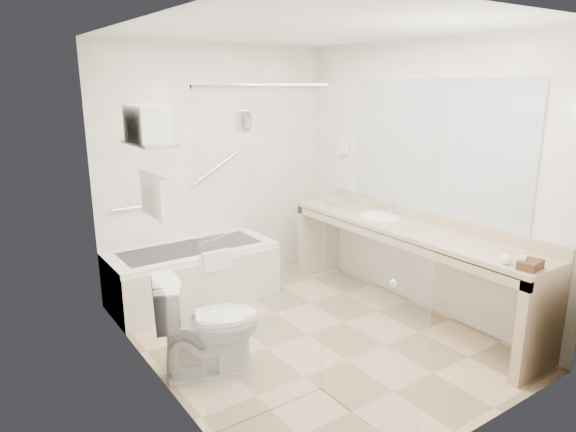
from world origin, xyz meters
TOP-DOWN VIEW (x-y plane):
  - floor at (0.00, 0.00)m, footprint 3.20×3.20m
  - ceiling at (0.00, 0.00)m, footprint 2.60×3.20m
  - wall_back at (0.00, 1.60)m, footprint 2.60×0.10m
  - wall_front at (0.00, -1.60)m, footprint 2.60×0.10m
  - wall_left at (-1.30, 0.00)m, footprint 0.10×3.20m
  - wall_right at (1.30, 0.00)m, footprint 0.10×3.20m
  - bathtub at (-0.50, 1.24)m, footprint 1.60×0.73m
  - grab_bar_short at (-0.95, 1.56)m, footprint 0.40×0.03m
  - grab_bar_long at (-0.05, 1.56)m, footprint 0.53×0.03m
  - shower_enclosure at (-0.63, -0.93)m, footprint 0.96×0.91m
  - towel_shelf at (-1.17, 0.35)m, footprint 0.24×0.55m
  - vanity_counter at (1.02, -0.15)m, footprint 0.55×2.70m
  - sink at (1.05, 0.25)m, footprint 0.40×0.52m
  - faucet at (1.20, 0.25)m, footprint 0.03×0.03m
  - mirror at (1.29, -0.15)m, footprint 0.02×2.00m
  - hairdryer_unit at (1.25, 1.05)m, footprint 0.08×0.10m
  - toilet at (-0.95, -0.03)m, footprint 0.88×0.66m
  - amenity_basket at (0.89, -1.40)m, footprint 0.20×0.15m
  - soap_bottle_a at (0.86, -1.35)m, footprint 0.10×0.14m
  - soap_bottle_b at (0.85, -1.25)m, footprint 0.09×0.12m
  - water_bottle_left at (1.05, 1.10)m, footprint 0.06×0.06m
  - water_bottle_mid at (1.07, 0.50)m, footprint 0.05×0.05m
  - water_bottle_right at (0.99, 0.80)m, footprint 0.05×0.05m
  - drinking_glass_near at (0.98, 0.90)m, footprint 0.08×0.08m
  - drinking_glass_far at (0.90, 0.85)m, footprint 0.08×0.08m

SIDE VIEW (x-z plane):
  - floor at x=0.00m, z-range 0.00..0.00m
  - bathtub at x=-0.50m, z-range -0.02..0.57m
  - toilet at x=-0.95m, z-range 0.00..0.77m
  - vanity_counter at x=1.02m, z-range 0.17..1.12m
  - sink at x=1.05m, z-range 0.75..0.89m
  - soap_bottle_a at x=0.86m, z-range 0.85..0.91m
  - amenity_basket at x=0.89m, z-range 0.85..0.91m
  - drinking_glass_far at x=0.90m, z-range 0.85..0.93m
  - soap_bottle_b at x=0.85m, z-range 0.85..0.94m
  - drinking_glass_near at x=0.98m, z-range 0.85..0.94m
  - water_bottle_right at x=0.99m, z-range 0.84..1.01m
  - faucet at x=1.20m, z-range 0.86..1.00m
  - water_bottle_mid at x=1.07m, z-range 0.84..1.02m
  - water_bottle_left at x=1.05m, z-range 0.84..1.04m
  - grab_bar_short at x=-0.95m, z-range 0.93..0.96m
  - shower_enclosure at x=-0.63m, z-range 0.01..2.12m
  - wall_back at x=0.00m, z-range 0.00..2.50m
  - wall_front at x=0.00m, z-range 0.00..2.50m
  - wall_left at x=-1.30m, z-range 0.00..2.50m
  - wall_right at x=1.30m, z-range 0.00..2.50m
  - grab_bar_long at x=-0.05m, z-range 1.09..1.41m
  - hairdryer_unit at x=1.25m, z-range 1.36..1.54m
  - mirror at x=1.29m, z-range 0.95..2.15m
  - towel_shelf at x=-1.17m, z-range 1.35..2.16m
  - ceiling at x=0.00m, z-range 2.45..2.55m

